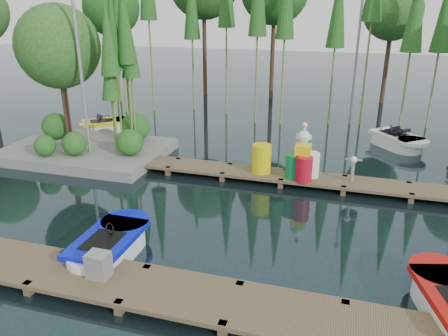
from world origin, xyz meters
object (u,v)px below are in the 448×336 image
(boat_blue, at_px, (110,247))
(drum_cluster, at_px, (303,162))
(boat_yellow_far, at_px, (106,126))
(utility_cabinet, at_px, (99,265))
(yellow_barrel, at_px, (262,159))
(island, at_px, (76,75))

(boat_blue, xyz_separation_m, drum_cluster, (3.93, 5.67, 0.59))
(boat_yellow_far, relative_size, utility_cabinet, 4.90)
(utility_cabinet, relative_size, yellow_barrel, 0.58)
(boat_blue, relative_size, yellow_barrel, 2.80)
(boat_blue, height_order, yellow_barrel, yellow_barrel)
(yellow_barrel, bearing_deg, island, 174.02)
(island, xyz_separation_m, yellow_barrel, (7.55, -0.79, -2.39))
(yellow_barrel, height_order, drum_cluster, drum_cluster)
(boat_yellow_far, bearing_deg, yellow_barrel, -42.72)
(island, height_order, utility_cabinet, island)
(island, bearing_deg, boat_yellow_far, 104.64)
(island, relative_size, boat_yellow_far, 2.43)
(utility_cabinet, bearing_deg, boat_blue, 111.48)
(boat_blue, height_order, utility_cabinet, utility_cabinet)
(utility_cabinet, distance_m, drum_cluster, 7.68)
(island, bearing_deg, boat_blue, -52.68)
(boat_yellow_far, height_order, yellow_barrel, yellow_barrel)
(boat_yellow_far, distance_m, utility_cabinet, 12.53)
(utility_cabinet, xyz_separation_m, yellow_barrel, (2.05, 7.00, 0.21))
(island, height_order, drum_cluster, island)
(island, xyz_separation_m, drum_cluster, (8.96, -0.94, -2.32))
(boat_blue, distance_m, boat_yellow_far, 11.27)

